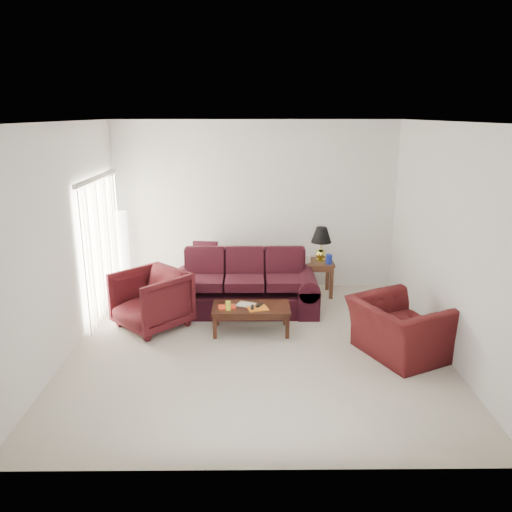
% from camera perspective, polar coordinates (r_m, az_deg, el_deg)
% --- Properties ---
extents(floor, '(5.00, 5.00, 0.00)m').
position_cam_1_polar(floor, '(7.02, 0.06, -10.21)').
color(floor, beige).
rests_on(floor, ground).
extents(blinds, '(0.10, 2.00, 2.16)m').
position_cam_1_polar(blinds, '(8.20, -17.19, 1.03)').
color(blinds, silver).
rests_on(blinds, ground).
extents(sofa, '(2.39, 1.16, 0.95)m').
position_cam_1_polar(sofa, '(8.02, -1.30, -3.08)').
color(sofa, black).
rests_on(sofa, ground).
extents(throw_pillow, '(0.45, 0.26, 0.44)m').
position_cam_1_polar(throw_pillow, '(8.78, -5.83, 0.32)').
color(throw_pillow, black).
rests_on(throw_pillow, sofa).
extents(end_table, '(0.61, 0.61, 0.61)m').
position_cam_1_polar(end_table, '(8.87, 6.92, -2.48)').
color(end_table, '#482418').
rests_on(end_table, ground).
extents(table_lamp, '(0.40, 0.40, 0.60)m').
position_cam_1_polar(table_lamp, '(8.75, 7.45, 1.37)').
color(table_lamp, gold).
rests_on(table_lamp, end_table).
extents(clock, '(0.15, 0.10, 0.14)m').
position_cam_1_polar(clock, '(8.62, 5.76, -0.37)').
color(clock, white).
rests_on(clock, end_table).
extents(blue_canister, '(0.14, 0.14, 0.17)m').
position_cam_1_polar(blue_canister, '(8.62, 8.33, -0.36)').
color(blue_canister, navy).
rests_on(blue_canister, end_table).
extents(picture_frame, '(0.16, 0.19, 0.06)m').
position_cam_1_polar(picture_frame, '(8.86, 6.03, 0.16)').
color(picture_frame, white).
rests_on(picture_frame, end_table).
extents(floor_lamp, '(0.31, 0.31, 1.49)m').
position_cam_1_polar(floor_lamp, '(9.09, -14.93, 0.45)').
color(floor_lamp, white).
rests_on(floor_lamp, ground).
extents(armchair_left, '(1.33, 1.33, 0.87)m').
position_cam_1_polar(armchair_left, '(7.59, -11.89, -4.91)').
color(armchair_left, '#3D0E12').
rests_on(armchair_left, ground).
extents(armchair_right, '(1.40, 1.47, 0.75)m').
position_cam_1_polar(armchair_right, '(6.89, 16.05, -7.98)').
color(armchair_right, '#400E10').
rests_on(armchair_right, ground).
extents(coffee_table, '(1.22, 0.80, 0.39)m').
position_cam_1_polar(coffee_table, '(7.37, -0.56, -7.20)').
color(coffee_table, black).
rests_on(coffee_table, ground).
extents(magazine_red, '(0.28, 0.22, 0.01)m').
position_cam_1_polar(magazine_red, '(7.26, -3.34, -5.84)').
color(magazine_red, red).
rests_on(magazine_red, coffee_table).
extents(magazine_white, '(0.30, 0.27, 0.01)m').
position_cam_1_polar(magazine_white, '(7.34, -1.15, -5.56)').
color(magazine_white, beige).
rests_on(magazine_white, coffee_table).
extents(magazine_orange, '(0.33, 0.28, 0.02)m').
position_cam_1_polar(magazine_orange, '(7.20, 0.19, -6.01)').
color(magazine_orange, orange).
rests_on(magazine_orange, coffee_table).
extents(remote_a, '(0.05, 0.15, 0.02)m').
position_cam_1_polar(remote_a, '(7.19, -0.42, -5.86)').
color(remote_a, black).
rests_on(remote_a, coffee_table).
extents(remote_b, '(0.11, 0.15, 0.02)m').
position_cam_1_polar(remote_b, '(7.26, 0.38, -5.64)').
color(remote_b, black).
rests_on(remote_b, coffee_table).
extents(yellow_glass, '(0.09, 0.09, 0.13)m').
position_cam_1_polar(yellow_glass, '(7.16, -3.19, -5.67)').
color(yellow_glass, yellow).
rests_on(yellow_glass, coffee_table).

